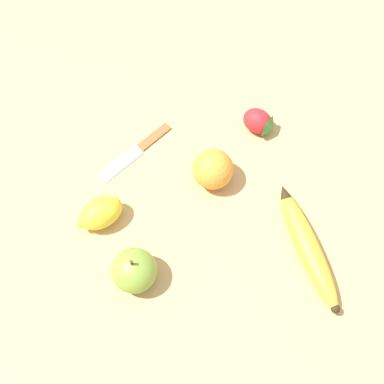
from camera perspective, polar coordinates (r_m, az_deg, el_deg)
The scene contains 7 objects.
ground_plane at distance 0.91m, azimuth 5.55°, elevation -0.72°, with size 3.00×3.00×0.00m, color tan.
banana at distance 0.88m, azimuth 12.22°, elevation -5.71°, with size 0.18×0.17×0.04m.
orange at distance 0.90m, azimuth 2.25°, elevation 2.45°, with size 0.07×0.07×0.07m.
strawberry at distance 0.97m, azimuth 7.23°, elevation 7.41°, with size 0.06×0.05×0.04m.
apple at distance 0.83m, azimuth -6.18°, elevation -8.32°, with size 0.07×0.07×0.08m.
lemon at distance 0.88m, azimuth -9.74°, elevation -2.21°, with size 0.08×0.09×0.05m.
paring_knife at distance 0.96m, azimuth -5.76°, elevation 4.55°, with size 0.06×0.16×0.01m.
Camera 1 is at (-0.11, 0.38, 0.83)m, focal length 50.00 mm.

